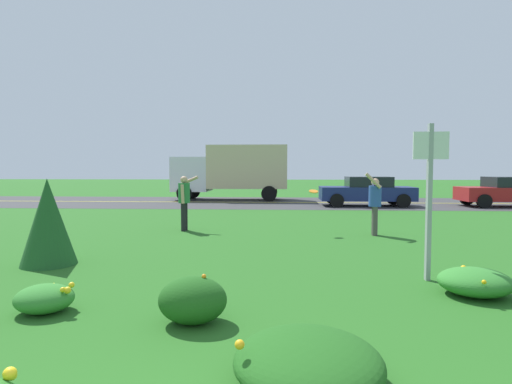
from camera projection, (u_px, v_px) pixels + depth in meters
ground_plane at (267, 232)px, 11.78m from camera, size 120.00×120.00×0.00m
highway_strip at (274, 202)px, 22.23m from camera, size 120.00×8.06×0.01m
highway_center_stripe at (274, 202)px, 22.23m from camera, size 120.00×0.16×0.00m
daylily_clump_front_center at (308, 361)px, 3.42m from camera, size 1.27×1.34×0.46m
daylily_clump_mid_left at (193, 300)px, 4.79m from camera, size 0.81×0.68×0.58m
daylily_clump_front_left at (45, 298)px, 5.16m from camera, size 0.74×0.65×0.35m
daylily_clump_mid_right at (475, 282)px, 5.86m from camera, size 1.02×0.95×0.39m
sign_post_near_path at (430, 186)px, 6.57m from camera, size 0.56×0.10×2.55m
evergreen_shrub_side at (48, 222)px, 7.70m from camera, size 1.01×1.01×1.65m
person_thrower_green_shirt at (184, 198)px, 11.98m from camera, size 0.56×0.50×1.62m
person_catcher_blue_shirt at (375, 201)px, 11.15m from camera, size 0.49×0.50×1.73m
frisbee_orange at (314, 191)px, 11.37m from camera, size 0.27×0.26×0.11m
car_red_leftmost at (509, 191)px, 19.69m from camera, size 4.50×2.00×1.45m
car_navy_center_left at (367, 191)px, 20.10m from camera, size 4.50×2.00×1.45m
box_truck_white at (233, 169)px, 24.09m from camera, size 6.70×2.46×3.20m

